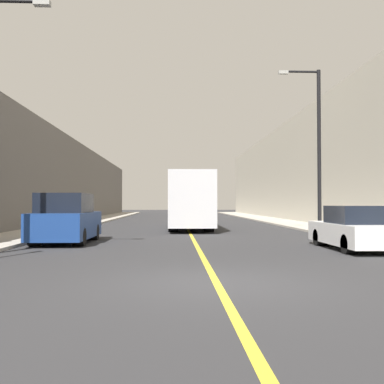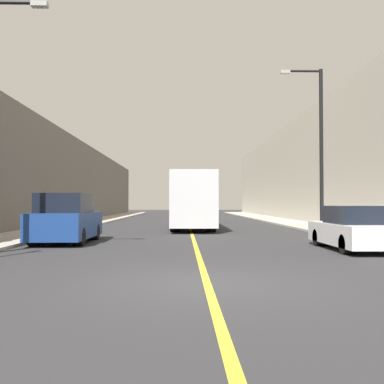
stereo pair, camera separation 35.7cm
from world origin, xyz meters
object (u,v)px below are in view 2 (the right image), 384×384
Objects in this scene: bus at (192,200)px; street_lamp_right at (318,141)px; car_right_near at (353,230)px; parked_suv_left at (66,220)px.

street_lamp_right is at bearing -37.65° from bus.
bus is 14.11m from car_right_near.
bus is 2.40× the size of car_right_near.
car_right_near is at bearing -99.11° from street_lamp_right.
parked_suv_left is at bearing -117.38° from bus.
bus is at bearing 111.73° from car_right_near.
street_lamp_right reaches higher than bus.
car_right_near is at bearing -68.27° from bus.
street_lamp_right is (11.74, 5.10, 3.94)m from parked_suv_left.
parked_suv_left is 13.39m from street_lamp_right.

